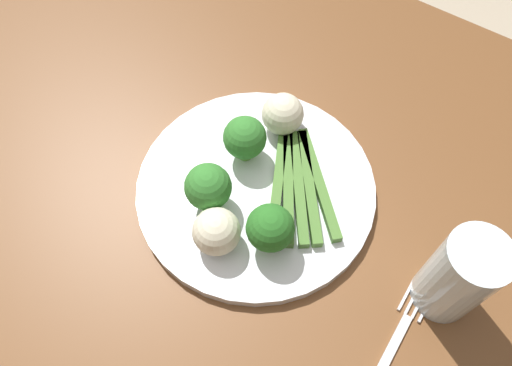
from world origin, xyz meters
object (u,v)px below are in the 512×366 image
object	(u,v)px
broccoli_back_right	(270,228)
fork	(394,343)
dining_table	(198,222)
cauliflower_back	(283,114)
cauliflower_right	(217,232)
asparagus_bundle	(298,185)
broccoli_front	(245,138)
water_glass	(459,276)
plate	(256,188)
broccoli_outer_edge	(208,187)

from	to	relation	value
broccoli_back_right	fork	bearing A→B (deg)	-5.63
dining_table	cauliflower_back	world-z (taller)	cauliflower_back
dining_table	cauliflower_right	bearing A→B (deg)	-28.93
asparagus_bundle	cauliflower_back	distance (m)	0.10
broccoli_front	water_glass	world-z (taller)	water_glass
dining_table	asparagus_bundle	bearing A→B (deg)	30.67
water_glass	cauliflower_back	bearing A→B (deg)	162.10
dining_table	cauliflower_right	distance (m)	0.17
plate	broccoli_outer_edge	world-z (taller)	broccoli_outer_edge
broccoli_front	fork	bearing A→B (deg)	-20.73
asparagus_bundle	broccoli_outer_edge	xyz separation A→B (m)	(-0.08, -0.08, 0.03)
broccoli_outer_edge	broccoli_back_right	world-z (taller)	broccoli_outer_edge
dining_table	plate	bearing A→B (deg)	30.85
broccoli_back_right	cauliflower_back	bearing A→B (deg)	117.88
broccoli_front	cauliflower_back	bearing A→B (deg)	77.55
dining_table	fork	bearing A→B (deg)	-5.28
asparagus_bundle	broccoli_outer_edge	size ratio (longest dim) A/B	2.39
cauliflower_right	broccoli_back_right	bearing A→B (deg)	33.37
fork	broccoli_front	bearing A→B (deg)	68.46
plate	broccoli_outer_edge	size ratio (longest dim) A/B	4.38
broccoli_outer_edge	broccoli_front	size ratio (longest dim) A/B	1.03
broccoli_front	cauliflower_back	xyz separation A→B (m)	(0.01, 0.06, -0.01)
broccoli_outer_edge	water_glass	world-z (taller)	water_glass
asparagus_bundle	fork	distance (m)	0.21
dining_table	asparagus_bundle	world-z (taller)	asparagus_bundle
broccoli_outer_edge	asparagus_bundle	bearing A→B (deg)	45.70
dining_table	cauliflower_right	size ratio (longest dim) A/B	22.40
fork	water_glass	size ratio (longest dim) A/B	1.34
dining_table	broccoli_back_right	distance (m)	0.20
dining_table	broccoli_back_right	bearing A→B (deg)	-4.81
broccoli_back_right	cauliflower_right	size ratio (longest dim) A/B	1.21
dining_table	water_glass	size ratio (longest dim) A/B	9.88
cauliflower_back	cauliflower_right	distance (m)	0.18
asparagus_bundle	water_glass	bearing A→B (deg)	47.77
broccoli_back_right	cauliflower_right	bearing A→B (deg)	-146.63
broccoli_back_right	cauliflower_back	xyz separation A→B (m)	(-0.08, 0.15, -0.01)
cauliflower_right	broccoli_front	bearing A→B (deg)	110.06
plate	cauliflower_right	bearing A→B (deg)	-85.99
plate	water_glass	size ratio (longest dim) A/B	2.37
broccoli_outer_edge	dining_table	bearing A→B (deg)	168.85
broccoli_back_right	fork	distance (m)	0.18
asparagus_bundle	fork	xyz separation A→B (m)	(0.18, -0.10, -0.02)
dining_table	fork	distance (m)	0.32
fork	broccoli_back_right	bearing A→B (deg)	83.56
dining_table	cauliflower_back	xyz separation A→B (m)	(0.05, 0.14, 0.14)
broccoli_front	plate	bearing A→B (deg)	-38.59
cauliflower_right	water_glass	distance (m)	0.26
plate	dining_table	bearing A→B (deg)	-149.15
plate	water_glass	xyz separation A→B (m)	(0.24, 0.01, 0.05)
broccoli_front	cauliflower_right	xyz separation A→B (m)	(0.04, -0.11, -0.01)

